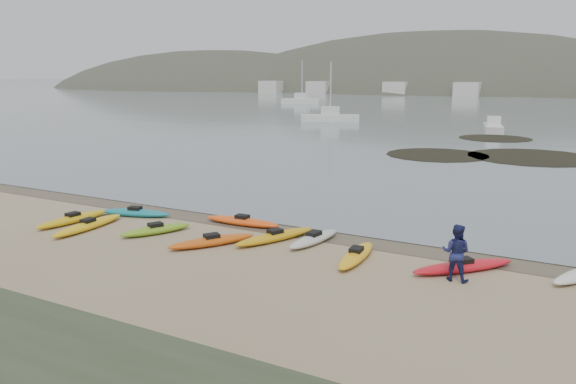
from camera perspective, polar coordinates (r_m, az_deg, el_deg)
The scene contains 7 objects.
ground at distance 24.06m, azimuth 0.00°, elevation -3.50°, with size 600.00×600.00×0.00m, color tan.
wet_sand at distance 23.81m, azimuth -0.35°, elevation -3.66°, with size 60.00×60.00×0.00m, color brown.
water at distance 320.61m, azimuth 27.09°, elevation 9.51°, with size 1200.00×1200.00×0.00m, color slate.
kayaks at distance 22.06m, azimuth -3.90°, elevation -4.50°, with size 21.61×7.37×0.34m.
person_east at distance 18.44m, azimuth 16.70°, elevation -5.91°, with size 0.89×0.69×1.83m, color navy.
kelp_mats at distance 50.09m, azimuth 20.26°, elevation 3.89°, with size 15.84×22.00×0.04m.
moored_boats at distance 97.56m, azimuth 23.02°, elevation 7.57°, with size 101.68×72.76×1.25m.
Camera 1 is at (11.13, -20.35, 6.40)m, focal length 35.00 mm.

